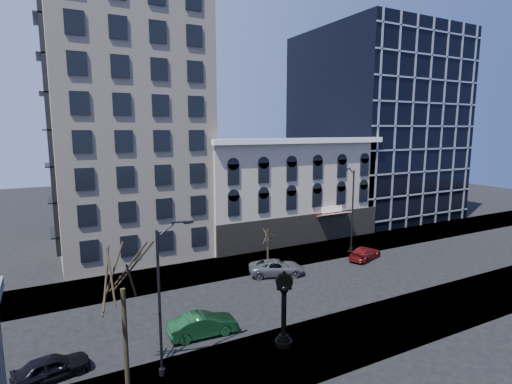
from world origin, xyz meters
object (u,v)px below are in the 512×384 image
street_clock (284,312)px  street_lamp_near (169,258)px  car_near_b (203,325)px  car_near_a (52,367)px

street_clock → street_lamp_near: street_lamp_near is taller
street_lamp_near → car_near_b: bearing=33.8°
car_near_a → car_near_b: (8.89, 0.50, 0.09)m
street_clock → street_lamp_near: (-6.90, 0.59, 4.32)m
street_lamp_near → car_near_a: bearing=144.5°
street_lamp_near → car_near_a: 8.81m
car_near_a → car_near_b: size_ratio=0.86×
car_near_b → street_clock: bearing=-129.4°
car_near_a → car_near_b: car_near_b is taller
car_near_b → street_lamp_near: bearing=139.2°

